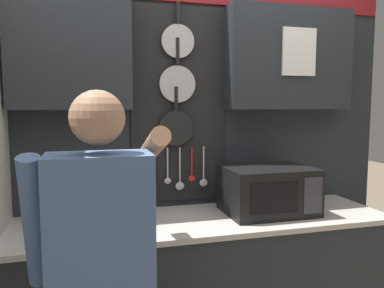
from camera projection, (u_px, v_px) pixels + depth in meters
The scene contains 5 objects.
back_wall_unit at pixel (195, 119), 2.42m from camera, with size 2.76×0.22×2.40m.
microwave at pixel (268, 190), 2.29m from camera, with size 0.53×0.40×0.28m.
knife_block at pixel (126, 205), 2.07m from camera, with size 0.13×0.16×0.29m.
utensil_crock at pixel (63, 216), 1.99m from camera, with size 0.13×0.13×0.31m.
person at pixel (101, 267), 1.40m from camera, with size 0.54×0.63×1.62m.
Camera 1 is at (-0.64, -2.05, 1.57)m, focal length 35.00 mm.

